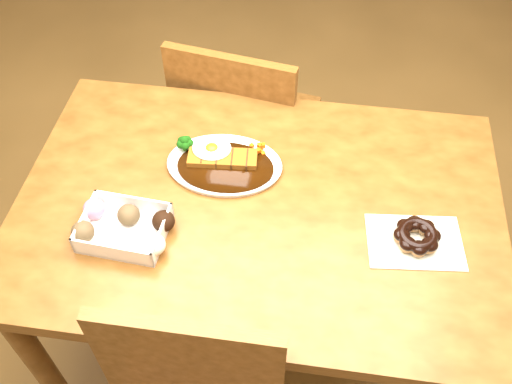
# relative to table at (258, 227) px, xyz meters

# --- Properties ---
(ground) EXTENTS (6.00, 6.00, 0.00)m
(ground) POSITION_rel_table_xyz_m (0.00, 0.00, -0.65)
(ground) COLOR brown
(ground) RESTS_ON ground
(table) EXTENTS (1.20, 0.80, 0.75)m
(table) POSITION_rel_table_xyz_m (0.00, 0.00, 0.00)
(table) COLOR #512E10
(table) RESTS_ON ground
(chair_far) EXTENTS (0.48, 0.48, 0.87)m
(chair_far) POSITION_rel_table_xyz_m (-0.12, 0.54, -0.17)
(chair_far) COLOR #512E10
(chair_far) RESTS_ON ground
(katsu_curry_plate) EXTENTS (0.30, 0.21, 0.06)m
(katsu_curry_plate) POSITION_rel_table_xyz_m (-0.11, 0.11, 0.11)
(katsu_curry_plate) COLOR white
(katsu_curry_plate) RESTS_ON table
(donut_box) EXTENTS (0.23, 0.16, 0.06)m
(donut_box) POSITION_rel_table_xyz_m (-0.30, -0.14, 0.13)
(donut_box) COLOR white
(donut_box) RESTS_ON table
(pon_de_ring) EXTENTS (0.23, 0.18, 0.04)m
(pon_de_ring) POSITION_rel_table_xyz_m (0.38, -0.07, 0.12)
(pon_de_ring) COLOR silver
(pon_de_ring) RESTS_ON table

